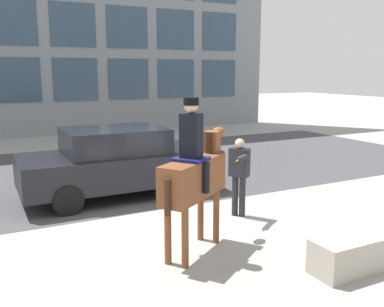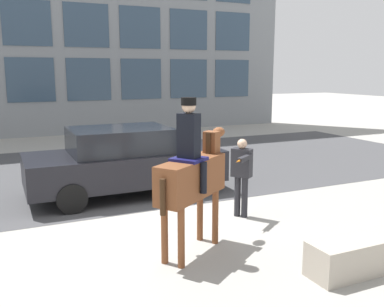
# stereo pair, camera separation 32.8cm
# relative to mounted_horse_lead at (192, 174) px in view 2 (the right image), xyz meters

# --- Properties ---
(ground_plane) EXTENTS (80.00, 80.00, 0.00)m
(ground_plane) POSITION_rel_mounted_horse_lead_xyz_m (-0.01, 1.79, -1.34)
(ground_plane) COLOR #9E9B93
(road_surface) EXTENTS (23.64, 8.50, 0.01)m
(road_surface) POSITION_rel_mounted_horse_lead_xyz_m (-0.01, 6.54, -1.34)
(road_surface) COLOR #444447
(road_surface) RESTS_ON ground_plane
(mounted_horse_lead) EXTENTS (1.71, 1.32, 2.58)m
(mounted_horse_lead) POSITION_rel_mounted_horse_lead_xyz_m (0.00, 0.00, 0.00)
(mounted_horse_lead) COLOR brown
(mounted_horse_lead) RESTS_ON ground_plane
(pedestrian_bystander) EXTENTS (0.69, 0.81, 1.64)m
(pedestrian_bystander) POSITION_rel_mounted_horse_lead_xyz_m (1.65, 1.18, -0.38)
(pedestrian_bystander) COLOR #232328
(pedestrian_bystander) RESTS_ON ground_plane
(street_car_near_lane) EXTENTS (4.66, 2.07, 1.65)m
(street_car_near_lane) POSITION_rel_mounted_horse_lead_xyz_m (-0.09, 3.79, -0.50)
(street_car_near_lane) COLOR black
(street_car_near_lane) RESTS_ON ground_plane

